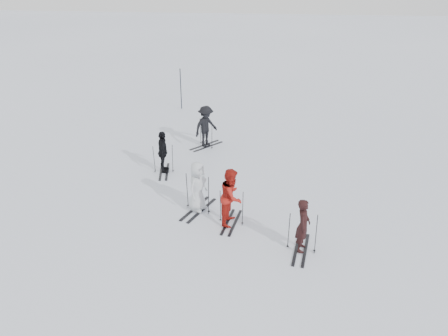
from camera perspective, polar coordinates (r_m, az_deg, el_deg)
name	(u,v)px	position (r m, az deg, el deg)	size (l,w,h in m)	color
ground	(220,207)	(14.94, -0.47, -5.11)	(120.00, 120.00, 0.00)	silver
skier_near_dark	(303,226)	(12.64, 10.27, -7.48)	(0.59, 0.39, 1.63)	black
skier_red	(232,197)	(13.62, 0.99, -3.84)	(0.91, 0.71, 1.87)	#A11912
skier_grey	(198,187)	(14.38, -3.48, -2.51)	(0.84, 0.55, 1.73)	silver
skier_uphill_left	(163,153)	(17.16, -7.98, 2.00)	(0.98, 0.41, 1.67)	black
skier_uphill_far	(206,127)	(19.46, -2.37, 5.40)	(1.20, 0.69, 1.85)	black
skis_near_dark	(302,232)	(12.74, 10.20, -8.19)	(0.91, 1.72, 1.25)	black
skis_red	(231,207)	(13.79, 0.98, -5.07)	(0.86, 1.62, 1.18)	black
skis_grey	(198,192)	(14.47, -3.46, -3.18)	(0.98, 1.85, 1.35)	black
skis_uphill_left	(163,158)	(17.26, -7.94, 1.24)	(0.85, 1.61, 1.17)	black
skis_uphill_far	(206,133)	(19.57, -2.36, 4.61)	(0.93, 1.75, 1.28)	black
piste_marker	(181,89)	(24.80, -5.66, 10.24)	(0.05, 0.05, 2.27)	black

